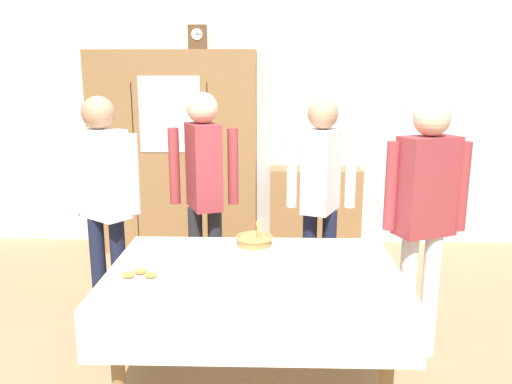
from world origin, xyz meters
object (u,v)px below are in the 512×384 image
Objects in this scene: tea_cup_center at (160,257)px; bread_basket at (254,240)px; mantel_clock at (198,38)px; book_stack at (316,166)px; tea_cup_near_left at (214,269)px; spoon_center at (348,287)px; pastry_plate at (139,278)px; person_behind_table_right at (204,182)px; tea_cup_far_left at (182,247)px; tea_cup_far_right at (239,285)px; tea_cup_near_right at (329,268)px; tea_cup_mid_right at (178,293)px; person_behind_table_left at (103,190)px; spoon_near_left at (296,248)px; person_beside_shelf at (425,204)px; wall_cabinet at (175,153)px; bookshelf_low at (315,208)px; dining_table at (254,287)px; person_near_right_end at (321,186)px.

tea_cup_center is 0.54× the size of bread_basket.
mantel_clock is 1.77m from book_stack.
spoon_center is at bearing -13.42° from tea_cup_near_left.
person_behind_table_right reaches higher than pastry_plate.
tea_cup_far_left is 1.09× the size of spoon_center.
tea_cup_center is at bearing -119.04° from tea_cup_far_left.
bread_basket is at bearing 85.40° from tea_cup_far_right.
book_stack is 2.67m from tea_cup_near_right.
spoon_center is (0.85, 0.15, -0.02)m from tea_cup_mid_right.
person_behind_table_left is (-1.02, 1.07, 0.24)m from tea_cup_far_right.
tea_cup_near_right is 0.43m from spoon_near_left.
person_behind_table_right is at bearing 99.80° from tea_cup_near_left.
person_beside_shelf reaches higher than tea_cup_far_left.
bread_basket is (0.89, -2.15, -0.23)m from wall_cabinet.
tea_cup_mid_right is at bearing -79.63° from wall_cabinet.
person_beside_shelf reaches higher than spoon_near_left.
tea_cup_near_left reaches higher than spoon_center.
person_behind_table_right is (-0.98, -1.56, 0.61)m from bookshelf_low.
dining_table is 0.96× the size of person_behind_table_left.
tea_cup_center is 0.46× the size of pastry_plate.
spoon_center is (0.94, -0.54, -0.02)m from tea_cup_far_left.
tea_cup_near_right is (0.77, 0.35, 0.00)m from tea_cup_mid_right.
tea_cup_mid_right is at bearing -114.36° from tea_cup_near_left.
tea_cup_mid_right is 0.88m from bread_basket.
tea_cup_near_left is at bearing -177.00° from tea_cup_near_right.
bread_basket is 2.02× the size of spoon_near_left.
bread_basket is 0.83m from spoon_center.
tea_cup_near_left is 1.41m from person_beside_shelf.
tea_cup_mid_right is 0.54× the size of bread_basket.
tea_cup_center is at bearing -98.67° from person_behind_table_right.
bread_basket is (0.63, -2.15, -1.38)m from mantel_clock.
person_near_right_end is (1.37, -1.49, -0.02)m from wall_cabinet.
tea_cup_mid_right is 0.54m from tea_cup_center.
pastry_plate is 0.17× the size of person_behind_table_left.
spoon_near_left is (0.25, 0.38, 0.10)m from dining_table.
tea_cup_near_right is 0.93m from tea_cup_far_left.
tea_cup_far_left is at bearing -139.79° from person_near_right_end.
tea_cup_near_right is 1.39m from person_behind_table_right.
bookshelf_low is 7.32× the size of tea_cup_near_left.
tea_cup_center is 1.42m from person_near_right_end.
person_behind_table_left is at bearing 161.89° from spoon_near_left.
person_near_right_end is at bearing 10.18° from person_behind_table_left.
mantel_clock is 1.85× the size of tea_cup_near_left.
person_behind_table_right is (0.23, -1.51, -1.14)m from mantel_clock.
pastry_plate is at bearing -172.82° from tea_cup_near_right.
bookshelf_low is 7.32× the size of tea_cup_center.
tea_cup_far_left is at bearing 71.87° from pastry_plate.
bookshelf_low is at bearing 82.09° from spoon_near_left.
tea_cup_center is at bearing 141.13° from tea_cup_far_right.
tea_cup_mid_right is 0.08× the size of person_beside_shelf.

